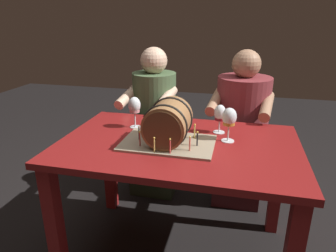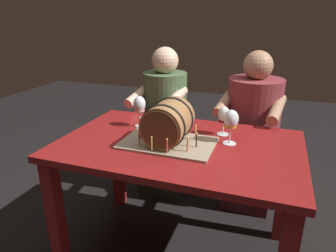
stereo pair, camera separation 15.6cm
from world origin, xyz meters
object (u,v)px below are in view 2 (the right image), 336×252
wine_glass_red (224,116)px  wine_glass_amber (231,121)px  person_seated_left (165,129)px  dining_table (179,162)px  barrel_cake (168,125)px  person_seated_right (251,137)px  wine_glass_rose (140,105)px

wine_glass_red → wine_glass_amber: (0.06, -0.12, 0.02)m
wine_glass_amber → person_seated_left: person_seated_left is taller
dining_table → barrel_cake: (-0.05, -0.04, 0.22)m
dining_table → person_seated_right: size_ratio=1.10×
wine_glass_amber → wine_glass_rose: size_ratio=0.99×
person_seated_right → person_seated_left: bearing=-180.0°
wine_glass_amber → wine_glass_rose: (-0.55, 0.09, 0.00)m
wine_glass_rose → barrel_cake: bearing=-38.5°
barrel_cake → person_seated_left: person_seated_left is taller
wine_glass_rose → person_seated_right: bearing=39.2°
wine_glass_amber → person_seated_right: person_seated_right is taller
wine_glass_amber → person_seated_left: size_ratio=0.16×
wine_glass_red → person_seated_left: 0.77m
person_seated_left → dining_table: bearing=-64.1°
wine_glass_rose → person_seated_right: (0.62, 0.51, -0.31)m
person_seated_right → wine_glass_rose: bearing=-140.8°
dining_table → barrel_cake: bearing=-141.5°
person_seated_left → wine_glass_red: bearing=-42.4°
wine_glass_red → person_seated_left: size_ratio=0.14×
barrel_cake → person_seated_left: size_ratio=0.42×
dining_table → person_seated_right: (0.32, 0.67, -0.06)m
wine_glass_red → person_seated_left: (-0.52, 0.48, -0.31)m
dining_table → person_seated_left: (-0.32, 0.67, -0.09)m
wine_glass_rose → person_seated_left: size_ratio=0.16×
barrel_cake → wine_glass_amber: barrel_cake is taller
person_seated_right → wine_glass_red: bearing=-104.8°
dining_table → wine_glass_red: size_ratio=7.66×
barrel_cake → wine_glass_red: bearing=43.1°
dining_table → wine_glass_rose: 0.42m
barrel_cake → person_seated_right: (0.37, 0.71, -0.28)m
barrel_cake → person_seated_right: size_ratio=0.42×
wine_glass_red → wine_glass_amber: size_ratio=0.89×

